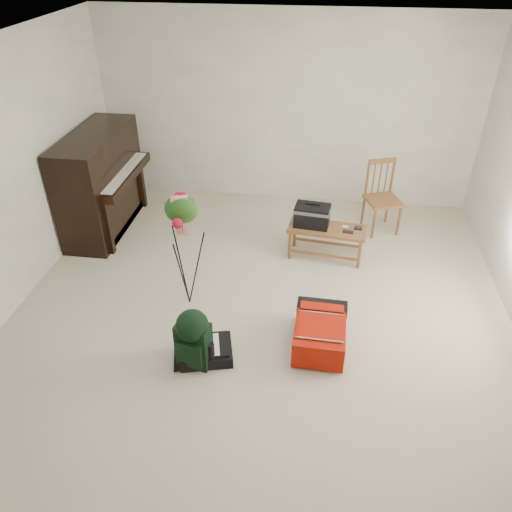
# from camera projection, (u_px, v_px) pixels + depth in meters

# --- Properties ---
(floor) EXTENTS (5.00, 5.50, 0.01)m
(floor) POSITION_uv_depth(u_px,v_px,m) (258.00, 322.00, 4.98)
(floor) COLOR #C3B39D
(floor) RESTS_ON ground
(ceiling) EXTENTS (5.00, 5.50, 0.01)m
(ceiling) POSITION_uv_depth(u_px,v_px,m) (259.00, 59.00, 3.58)
(ceiling) COLOR white
(ceiling) RESTS_ON wall_back
(wall_back) EXTENTS (5.00, 0.04, 2.50)m
(wall_back) POSITION_uv_depth(u_px,v_px,m) (287.00, 111.00, 6.54)
(wall_back) COLOR white
(wall_back) RESTS_ON floor
(piano) EXTENTS (0.71, 1.50, 1.25)m
(piano) POSITION_uv_depth(u_px,v_px,m) (102.00, 184.00, 6.21)
(piano) COLOR black
(piano) RESTS_ON floor
(bench) EXTENTS (0.92, 0.45, 0.68)m
(bench) POSITION_uv_depth(u_px,v_px,m) (317.00, 220.00, 5.70)
(bench) COLOR brown
(bench) RESTS_ON floor
(dining_chair) EXTENTS (0.51, 0.51, 0.91)m
(dining_chair) POSITION_uv_depth(u_px,v_px,m) (383.00, 198.00, 6.24)
(dining_chair) COLOR brown
(dining_chair) RESTS_ON floor
(red_suitcase) EXTENTS (0.48, 0.70, 0.29)m
(red_suitcase) POSITION_uv_depth(u_px,v_px,m) (320.00, 329.00, 4.66)
(red_suitcase) COLOR red
(red_suitcase) RESTS_ON floor
(black_duffel) EXTENTS (0.55, 0.48, 0.20)m
(black_duffel) POSITION_uv_depth(u_px,v_px,m) (206.00, 350.00, 4.55)
(black_duffel) COLOR black
(black_duffel) RESTS_ON floor
(green_backpack) EXTENTS (0.33, 0.30, 0.59)m
(green_backpack) POSITION_uv_depth(u_px,v_px,m) (193.00, 336.00, 4.34)
(green_backpack) COLOR black
(green_backpack) RESTS_ON floor
(flower_stand) EXTENTS (0.50, 0.50, 1.28)m
(flower_stand) POSITION_uv_depth(u_px,v_px,m) (185.00, 252.00, 4.89)
(flower_stand) COLOR black
(flower_stand) RESTS_ON floor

